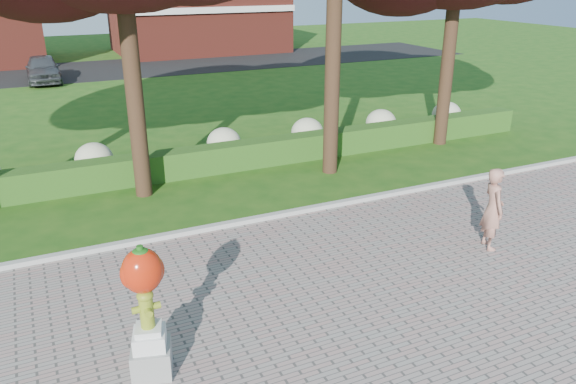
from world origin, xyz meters
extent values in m
plane|color=#1D4D13|center=(0.00, 0.00, 0.00)|extent=(100.00, 100.00, 0.00)
cube|color=#ADADA5|center=(0.00, 3.00, 0.07)|extent=(40.00, 0.18, 0.15)
cube|color=#234E16|center=(0.00, 7.00, 0.40)|extent=(24.00, 0.70, 0.80)
ellipsoid|color=#A6AD84|center=(-3.00, 8.00, 0.55)|extent=(1.10, 1.10, 0.99)
ellipsoid|color=#A6AD84|center=(1.00, 8.00, 0.55)|extent=(1.10, 1.10, 0.99)
ellipsoid|color=#A6AD84|center=(4.00, 8.00, 0.55)|extent=(1.10, 1.10, 0.99)
ellipsoid|color=#A6AD84|center=(7.00, 8.00, 0.55)|extent=(1.10, 1.10, 0.99)
ellipsoid|color=#A6AD84|center=(10.00, 8.00, 0.55)|extent=(1.10, 1.10, 0.99)
cube|color=black|center=(0.00, 28.00, 0.01)|extent=(50.00, 8.00, 0.02)
cube|color=maroon|center=(8.00, 34.00, 3.20)|extent=(12.00, 8.00, 6.40)
cylinder|color=black|center=(-2.00, 6.00, 3.08)|extent=(0.44, 0.44, 6.16)
cylinder|color=black|center=(3.50, 5.50, 3.64)|extent=(0.44, 0.44, 7.28)
cylinder|color=black|center=(8.50, 6.50, 2.94)|extent=(0.44, 0.44, 5.88)
cube|color=gray|center=(-3.40, -1.44, 0.27)|extent=(0.71, 0.71, 0.47)
cube|color=silver|center=(-3.40, -1.44, 0.64)|extent=(0.57, 0.57, 0.26)
cube|color=silver|center=(-3.40, -1.44, 0.81)|extent=(0.46, 0.46, 0.09)
cylinder|color=olive|center=(-3.40, -1.44, 1.12)|extent=(0.21, 0.21, 0.52)
ellipsoid|color=olive|center=(-3.40, -1.44, 1.38)|extent=(0.24, 0.24, 0.17)
cylinder|color=olive|center=(-3.55, -1.44, 1.18)|extent=(0.11, 0.10, 0.10)
cylinder|color=olive|center=(-3.25, -1.44, 1.18)|extent=(0.11, 0.10, 0.10)
cylinder|color=olive|center=(-3.40, -1.58, 1.18)|extent=(0.11, 0.11, 0.11)
cylinder|color=olive|center=(-3.40, -1.44, 1.46)|extent=(0.07, 0.07, 0.05)
ellipsoid|color=red|center=(-3.40, -1.44, 1.78)|extent=(0.58, 0.52, 0.68)
ellipsoid|color=red|center=(-3.57, -1.44, 1.77)|extent=(0.29, 0.29, 0.43)
ellipsoid|color=red|center=(-3.23, -1.44, 1.77)|extent=(0.29, 0.29, 0.43)
cylinder|color=#1C5B14|center=(-3.40, -1.44, 2.12)|extent=(0.09, 0.09, 0.11)
ellipsoid|color=#1C5B14|center=(-3.40, -1.44, 2.09)|extent=(0.22, 0.22, 0.07)
imported|color=#AD7463|center=(4.18, -0.41, 0.95)|extent=(0.63, 0.77, 1.82)
imported|color=#3D4045|center=(-3.49, 25.00, 0.74)|extent=(1.75, 4.26, 1.45)
camera|label=1|loc=(-4.47, -8.55, 5.69)|focal=35.00mm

